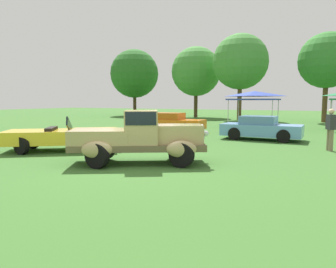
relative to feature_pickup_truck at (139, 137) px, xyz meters
The scene contains 11 objects.
ground_plane 0.97m from the feature_pickup_truck, 72.73° to the right, with size 120.00×120.00×0.00m, color #386628.
feature_pickup_truck is the anchor object (origin of this frame).
neighbor_convertible 4.12m from the feature_pickup_truck, 167.95° to the left, with size 4.65×4.00×1.40m.
show_car_orange 10.38m from the feature_pickup_truck, 110.99° to the left, with size 4.49×1.88×1.22m.
show_car_skyblue 8.33m from the feature_pickup_truck, 73.42° to the left, with size 4.00×1.79×1.22m.
spectator_between_cars 7.82m from the feature_pickup_truck, 45.09° to the left, with size 0.38×0.46×1.69m.
canopy_tent_left_field 14.91m from the feature_pickup_truck, 87.46° to the left, with size 3.35×3.35×2.71m.
treeline_far_left 33.07m from the feature_pickup_truck, 123.06° to the left, with size 6.47×6.47×8.87m.
treeline_mid_left 28.50m from the feature_pickup_truck, 107.93° to the left, with size 5.88×5.88×8.44m.
treeline_center 24.59m from the feature_pickup_truck, 96.33° to the left, with size 5.68×5.68×8.84m.
treeline_mid_right 24.99m from the feature_pickup_truck, 77.51° to the left, with size 5.08×5.08×8.22m.
Camera 1 is at (5.10, -7.94, 2.01)m, focal length 33.05 mm.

